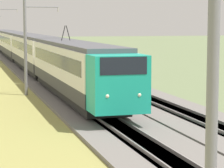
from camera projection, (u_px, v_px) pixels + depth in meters
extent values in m
cube|color=slate|center=(37.00, 74.00, 53.97)|extent=(240.00, 4.40, 0.30)
cube|color=slate|center=(80.00, 73.00, 55.20)|extent=(240.00, 4.40, 0.30)
cube|color=#4C4238|center=(37.00, 74.00, 53.97)|extent=(240.00, 1.57, 0.30)
cube|color=gray|center=(31.00, 72.00, 53.80)|extent=(240.00, 0.07, 0.15)
cube|color=gray|center=(42.00, 71.00, 54.08)|extent=(240.00, 0.07, 0.15)
cube|color=#4C4238|center=(80.00, 73.00, 55.20)|extent=(240.00, 1.57, 0.30)
cube|color=gray|center=(75.00, 70.00, 55.03)|extent=(240.00, 0.07, 0.15)
cube|color=gray|center=(85.00, 70.00, 55.32)|extent=(240.00, 0.07, 0.15)
cube|color=#19A88E|center=(118.00, 84.00, 25.52)|extent=(1.90, 2.73, 2.77)
cube|color=black|center=(120.00, 65.00, 25.14)|extent=(1.37, 2.27, 0.83)
sphere|color=#F2EAC6|center=(107.00, 96.00, 24.50)|extent=(0.20, 0.20, 0.20)
sphere|color=#F2EAC6|center=(139.00, 95.00, 24.92)|extent=(0.20, 0.20, 0.20)
cube|color=#2D2D33|center=(74.00, 81.00, 35.65)|extent=(19.04, 2.84, 0.78)
cube|color=silver|center=(74.00, 61.00, 35.49)|extent=(19.04, 2.84, 2.00)
cube|color=black|center=(74.00, 58.00, 35.47)|extent=(17.52, 2.86, 0.84)
cube|color=#515156|center=(74.00, 44.00, 35.36)|extent=(19.04, 2.61, 0.25)
cube|color=black|center=(74.00, 91.00, 35.72)|extent=(18.09, 2.42, 0.55)
cylinder|color=black|center=(94.00, 106.00, 28.18)|extent=(0.86, 0.12, 0.86)
cylinder|color=black|center=(113.00, 105.00, 28.47)|extent=(0.86, 0.12, 0.86)
cube|color=#2D2D33|center=(34.00, 60.00, 55.34)|extent=(20.94, 2.84, 0.78)
cube|color=silver|center=(34.00, 47.00, 55.18)|extent=(20.94, 2.84, 2.00)
cube|color=black|center=(34.00, 46.00, 55.16)|extent=(19.27, 2.86, 0.84)
cube|color=#515156|center=(34.00, 36.00, 55.05)|extent=(20.94, 2.61, 0.25)
cube|color=black|center=(34.00, 67.00, 55.41)|extent=(19.89, 2.42, 0.55)
cube|color=#2D2D33|center=(15.00, 50.00, 75.94)|extent=(20.94, 2.84, 0.78)
cube|color=silver|center=(15.00, 41.00, 75.78)|extent=(20.94, 2.84, 2.00)
cube|color=black|center=(15.00, 39.00, 75.76)|extent=(19.27, 2.86, 0.84)
cube|color=#515156|center=(14.00, 33.00, 75.65)|extent=(20.94, 2.61, 0.25)
cube|color=black|center=(15.00, 55.00, 76.01)|extent=(19.89, 2.42, 0.55)
cube|color=#2D2D33|center=(4.00, 44.00, 96.54)|extent=(20.94, 2.84, 0.78)
cube|color=silver|center=(3.00, 37.00, 96.38)|extent=(20.94, 2.84, 2.00)
cube|color=black|center=(3.00, 36.00, 96.36)|extent=(19.27, 2.86, 0.84)
cube|color=#515156|center=(3.00, 31.00, 96.25)|extent=(20.94, 2.61, 0.25)
cube|color=black|center=(4.00, 48.00, 96.61)|extent=(19.89, 2.42, 0.55)
cylinder|color=black|center=(63.00, 33.00, 37.97)|extent=(0.06, 0.33, 1.08)
cylinder|color=black|center=(68.00, 33.00, 38.06)|extent=(0.06, 0.33, 1.08)
cube|color=black|center=(103.00, 122.00, 28.42)|extent=(0.10, 0.10, 0.00)
cylinder|color=slate|center=(212.00, 102.00, 9.51)|extent=(0.22, 0.22, 7.74)
cylinder|color=slate|center=(25.00, 46.00, 37.71)|extent=(0.22, 0.22, 7.33)
cylinder|color=slate|center=(42.00, 7.00, 37.72)|extent=(0.08, 2.40, 0.08)
cylinder|color=#B2ADA8|center=(58.00, 10.00, 38.06)|extent=(0.10, 0.10, 0.30)
cylinder|color=slate|center=(8.00, 9.00, 65.83)|extent=(0.08, 2.40, 0.08)
cylinder|color=#B2ADA8|center=(17.00, 11.00, 66.18)|extent=(0.10, 0.10, 0.30)
cylinder|color=#B2ADA8|center=(1.00, 17.00, 94.42)|extent=(0.10, 0.10, 0.30)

